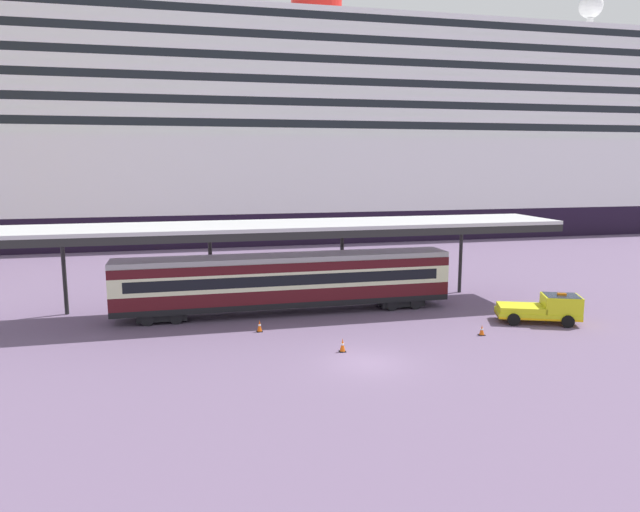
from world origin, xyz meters
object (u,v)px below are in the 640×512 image
service_truck (546,308)px  traffic_cone_far (343,345)px  train_carriage (286,281)px  traffic_cone_near (482,330)px  traffic_cone_mid (260,326)px  cruise_ship (350,141)px

service_truck → traffic_cone_far: (-14.54, -2.60, -0.61)m
train_carriage → traffic_cone_near: 13.47m
train_carriage → service_truck: 17.41m
traffic_cone_far → traffic_cone_near: bearing=6.5°
service_truck → traffic_cone_far: size_ratio=7.30×
traffic_cone_near → traffic_cone_mid: bearing=163.6°
train_carriage → service_truck: (16.16, -6.36, -1.32)m
cruise_ship → train_carriage: size_ratio=6.03×
train_carriage → traffic_cone_mid: 5.09m
cruise_ship → traffic_cone_near: cruise_ship is taller
cruise_ship → traffic_cone_near: size_ratio=214.93×
traffic_cone_near → traffic_cone_mid: size_ratio=0.87×
service_truck → traffic_cone_mid: 18.69m
cruise_ship → traffic_cone_near: 54.53m
cruise_ship → train_carriage: cruise_ship is taller
traffic_cone_mid → traffic_cone_far: bearing=-50.8°
train_carriage → traffic_cone_mid: bearing=-120.3°
service_truck → traffic_cone_near: 5.71m
cruise_ship → train_carriage: (-17.65, -44.55, -11.09)m
service_truck → traffic_cone_mid: bearing=172.9°
traffic_cone_mid → traffic_cone_near: bearing=-16.4°
cruise_ship → traffic_cone_mid: bearing=-112.4°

